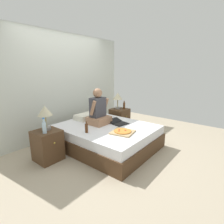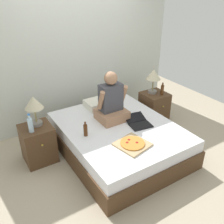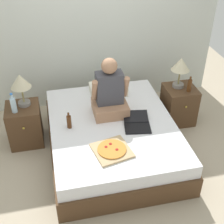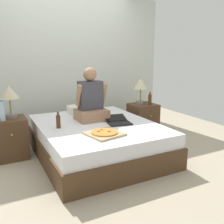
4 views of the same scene
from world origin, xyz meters
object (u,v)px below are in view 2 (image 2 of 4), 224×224
Objects in this scene: pizza_box at (132,144)px; beer_bottle at (162,90)px; bed at (118,139)px; lamp_on_left_nightstand at (34,105)px; laptop at (139,123)px; beer_bottle_on_bed at (86,130)px; lamp_on_right_nightstand at (154,76)px; nightstand_left at (38,144)px; person_seated at (111,103)px; water_bottle at (30,125)px; nightstand_right at (154,107)px.

beer_bottle is at bearing 33.96° from pizza_box.
bed is 4.45× the size of lamp_on_left_nightstand.
beer_bottle_on_bed is at bearing 170.07° from laptop.
nightstand_left is at bearing -178.70° from lamp_on_right_nightstand.
person_seated is 1.64× the size of pizza_box.
beer_bottle is (0.10, -0.15, -0.23)m from lamp_on_right_nightstand.
laptop is (-0.80, -0.63, -0.41)m from lamp_on_right_nightstand.
water_bottle is 2.35m from nightstand_right.
beer_bottle is 1.59m from pizza_box.
lamp_on_left_nightstand is (-1.08, 0.51, 0.67)m from bed.
bed is 1.31m from beer_bottle.
beer_bottle_on_bed is (-0.42, 0.54, 0.07)m from pizza_box.
bed is 7.26× the size of water_bottle.
nightstand_right is at bearing 22.34° from bed.
nightstand_right is 1.59m from pizza_box.
lamp_on_left_nightstand and lamp_on_right_nightstand have the same top height.
person_seated reaches higher than laptop.
water_bottle is (-1.20, 0.37, 0.45)m from bed.
water_bottle is 0.48× the size of nightstand_right.
nightstand_right is 2.60× the size of beer_bottle_on_bed.
beer_bottle_on_bed is at bearing -163.35° from lamp_on_right_nightstand.
nightstand_right is 1.27× the size of lamp_on_right_nightstand.
bed is at bearing -22.34° from nightstand_left.
nightstand_left is 1.27× the size of lamp_on_right_nightstand.
bed is 1.21m from nightstand_right.
bed is 3.51× the size of nightstand_right.
beer_bottle reaches higher than nightstand_right.
lamp_on_right_nightstand is (2.16, 0.00, 0.00)m from lamp_on_left_nightstand.
beer_bottle_on_bed is (-1.66, -0.44, 0.28)m from nightstand_right.
laptop is at bearing -9.93° from beer_bottle_on_bed.
pizza_box is at bearing -141.61° from nightstand_right.
nightstand_right is at bearing 125.01° from beer_bottle.
nightstand_left is 1.24× the size of laptop.
beer_bottle_on_bed is at bearing -27.91° from water_bottle.
lamp_on_left_nightstand is at bearing 51.37° from nightstand_left.
water_bottle is at bearing 179.76° from beer_bottle.
beer_bottle_on_bed reaches higher than nightstand_left.
pizza_box is (-1.21, -1.03, -0.41)m from lamp_on_right_nightstand.
water_bottle reaches higher than nightstand_left.
nightstand_right is at bearing 14.76° from beer_bottle_on_bed.
pizza_box is (-1.31, -0.88, -0.18)m from beer_bottle.
lamp_on_left_nightstand is 2.28m from nightstand_right.
person_seated is 0.52m from laptop.
pizza_box is at bearing -135.93° from laptop.
nightstand_left is at bearing 168.65° from person_seated.
laptop is at bearing -151.70° from beer_bottle.
laptop is at bearing -141.55° from lamp_on_right_nightstand.
lamp_on_left_nightstand is 1.96× the size of beer_bottle.
person_seated is at bearing 20.53° from beer_bottle_on_bed.
person_seated is 3.55× the size of beer_bottle_on_bed.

